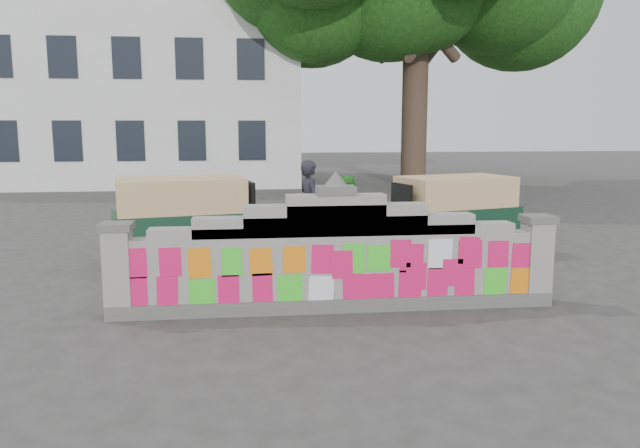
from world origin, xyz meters
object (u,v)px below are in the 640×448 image
object	(u,v)px
cyclist_rider	(310,218)
rickshaw_right	(452,213)
pedestrian	(346,219)
cyclist_bike	(310,236)
rickshaw_left	(186,219)

from	to	relation	value
cyclist_rider	rickshaw_right	distance (m)	3.08
cyclist_rider	pedestrian	size ratio (longest dim) A/B	1.02
pedestrian	cyclist_rider	bearing A→B (deg)	-105.65
pedestrian	rickshaw_right	bearing A→B (deg)	96.15
cyclist_bike	cyclist_rider	distance (m)	0.35
cyclist_bike	rickshaw_right	world-z (taller)	rickshaw_right
rickshaw_left	cyclist_bike	bearing A→B (deg)	-16.12
cyclist_bike	pedestrian	xyz separation A→B (m)	(0.69, -0.08, 0.33)
rickshaw_left	rickshaw_right	bearing A→B (deg)	-7.73
cyclist_bike	rickshaw_left	distance (m)	2.41
pedestrian	rickshaw_left	xyz separation A→B (m)	(-3.07, 0.25, 0.01)
cyclist_rider	rickshaw_right	size ratio (longest dim) A/B	0.59
cyclist_rider	rickshaw_left	bearing A→B (deg)	68.03
cyclist_bike	cyclist_rider	size ratio (longest dim) A/B	1.12
pedestrian	rickshaw_left	world-z (taller)	pedestrian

